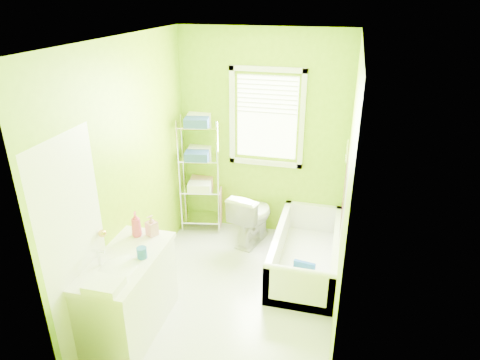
% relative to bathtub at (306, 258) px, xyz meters
% --- Properties ---
extents(ground, '(2.90, 2.90, 0.00)m').
position_rel_bathtub_xyz_m(ground, '(-0.69, -0.65, -0.16)').
color(ground, silver).
rests_on(ground, ground).
extents(room_envelope, '(2.14, 2.94, 2.62)m').
position_rel_bathtub_xyz_m(room_envelope, '(-0.69, -0.65, 1.39)').
color(room_envelope, '#81B108').
rests_on(room_envelope, ground).
extents(window, '(0.92, 0.05, 1.22)m').
position_rel_bathtub_xyz_m(window, '(-0.64, 0.77, 1.46)').
color(window, white).
rests_on(window, ground).
extents(door, '(0.09, 0.80, 2.00)m').
position_rel_bathtub_xyz_m(door, '(-1.73, -1.65, 0.84)').
color(door, white).
rests_on(door, ground).
extents(right_wall_decor, '(0.04, 1.48, 1.17)m').
position_rel_bathtub_xyz_m(right_wall_decor, '(0.34, -0.67, 1.16)').
color(right_wall_decor, '#3E0717').
rests_on(right_wall_decor, ground).
extents(bathtub, '(0.72, 1.53, 0.50)m').
position_rel_bathtub_xyz_m(bathtub, '(0.00, 0.00, 0.00)').
color(bathtub, white).
rests_on(bathtub, ground).
extents(toilet, '(0.55, 0.76, 0.70)m').
position_rel_bathtub_xyz_m(toilet, '(-0.74, 0.47, 0.19)').
color(toilet, white).
rests_on(toilet, ground).
extents(vanity, '(0.55, 1.07, 1.06)m').
position_rel_bathtub_xyz_m(vanity, '(-1.48, -1.37, 0.27)').
color(vanity, white).
rests_on(vanity, ground).
extents(wire_shelf_unit, '(0.57, 0.47, 1.56)m').
position_rel_bathtub_xyz_m(wire_shelf_unit, '(-1.46, 0.63, 0.79)').
color(wire_shelf_unit, silver).
rests_on(wire_shelf_unit, ground).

